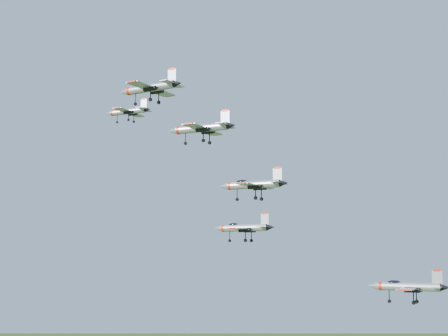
% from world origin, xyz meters
% --- Properties ---
extents(jet_lead, '(10.98, 9.07, 2.93)m').
position_xyz_m(jet_lead, '(-20.97, 8.83, 158.36)').
color(jet_lead, '#9FA3AB').
extents(jet_left_high, '(12.90, 10.64, 3.45)m').
position_xyz_m(jet_left_high, '(3.30, -3.17, 150.47)').
color(jet_left_high, '#9FA3AB').
extents(jet_right_high, '(11.06, 9.11, 2.96)m').
position_xyz_m(jet_right_high, '(4.98, -20.79, 153.06)').
color(jet_right_high, '#9FA3AB').
extents(jet_left_low, '(12.53, 10.34, 3.35)m').
position_xyz_m(jet_left_low, '(5.15, 9.22, 134.13)').
color(jet_left_low, '#9FA3AB').
extents(jet_right_low, '(10.43, 8.55, 2.80)m').
position_xyz_m(jet_right_low, '(18.98, -16.10, 138.87)').
color(jet_right_low, '#9FA3AB').
extents(jet_trail, '(11.53, 9.46, 3.09)m').
position_xyz_m(jet_trail, '(36.18, -1.57, 124.95)').
color(jet_trail, '#9FA3AB').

